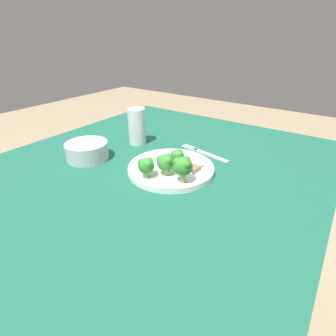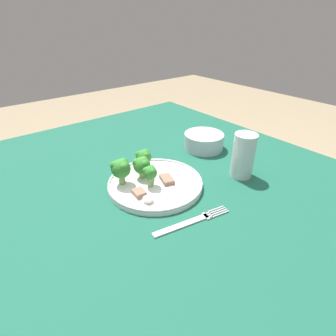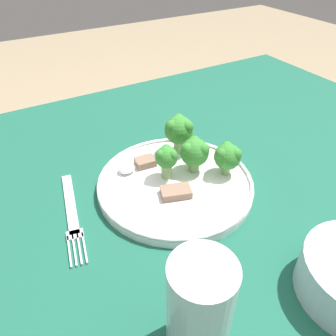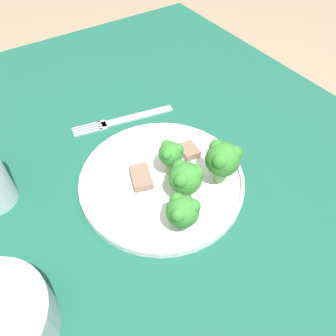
# 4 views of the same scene
# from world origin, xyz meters

# --- Properties ---
(ground_plane) EXTENTS (8.00, 8.00, 0.00)m
(ground_plane) POSITION_xyz_m (0.00, 0.00, 0.00)
(ground_plane) COLOR #9E896B
(table) EXTENTS (1.17, 0.98, 0.77)m
(table) POSITION_xyz_m (0.00, 0.00, 0.67)
(table) COLOR #195642
(table) RESTS_ON ground_plane
(dinner_plate) EXTENTS (0.26, 0.26, 0.02)m
(dinner_plate) POSITION_xyz_m (0.02, -0.06, 0.78)
(dinner_plate) COLOR white
(dinner_plate) RESTS_ON table
(fork) EXTENTS (0.06, 0.19, 0.00)m
(fork) POSITION_xyz_m (0.19, -0.09, 0.77)
(fork) COLOR silver
(fork) RESTS_ON table
(cream_bowl) EXTENTS (0.14, 0.14, 0.05)m
(cream_bowl) POSITION_xyz_m (-0.06, 0.21, 0.80)
(cream_bowl) COLOR #B7BCC6
(cream_bowl) RESTS_ON table
(drinking_glass) EXTENTS (0.06, 0.06, 0.13)m
(drinking_glass) POSITION_xyz_m (0.13, 0.16, 0.83)
(drinking_glass) COLOR silver
(drinking_glass) RESTS_ON table
(broccoli_floret_near_rim_left) EXTENTS (0.05, 0.04, 0.06)m
(broccoli_floret_near_rim_left) POSITION_xyz_m (-0.06, -0.04, 0.82)
(broccoli_floret_near_rim_left) COLOR #7FA866
(broccoli_floret_near_rim_left) RESTS_ON dinner_plate
(broccoli_floret_center_left) EXTENTS (0.04, 0.04, 0.06)m
(broccoli_floret_center_left) POSITION_xyz_m (0.03, -0.08, 0.82)
(broccoli_floret_center_left) COLOR #7FA866
(broccoli_floret_center_left) RESTS_ON dinner_plate
(broccoli_floret_back_left) EXTENTS (0.05, 0.05, 0.07)m
(broccoli_floret_back_left) POSITION_xyz_m (-0.03, -0.14, 0.83)
(broccoli_floret_back_left) COLOR #7FA866
(broccoli_floret_back_left) RESTS_ON dinner_plate
(broccoli_floret_front_left) EXTENTS (0.05, 0.05, 0.06)m
(broccoli_floret_front_left) POSITION_xyz_m (-0.02, -0.07, 0.82)
(broccoli_floret_front_left) COLOR #7FA866
(broccoli_floret_front_left) RESTS_ON dinner_plate
(meat_slice_front_slice) EXTENTS (0.05, 0.04, 0.01)m
(meat_slice_front_slice) POSITION_xyz_m (0.04, -0.04, 0.79)
(meat_slice_front_slice) COLOR #846651
(meat_slice_front_slice) RESTS_ON dinner_plate
(meat_slice_middle_slice) EXTENTS (0.04, 0.03, 0.01)m
(meat_slice_middle_slice) POSITION_xyz_m (0.04, -0.13, 0.79)
(meat_slice_middle_slice) COLOR #846651
(meat_slice_middle_slice) RESTS_ON dinner_plate
(sauce_dollop) EXTENTS (0.03, 0.03, 0.02)m
(sauce_dollop) POSITION_xyz_m (0.08, -0.13, 0.79)
(sauce_dollop) COLOR white
(sauce_dollop) RESTS_ON dinner_plate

